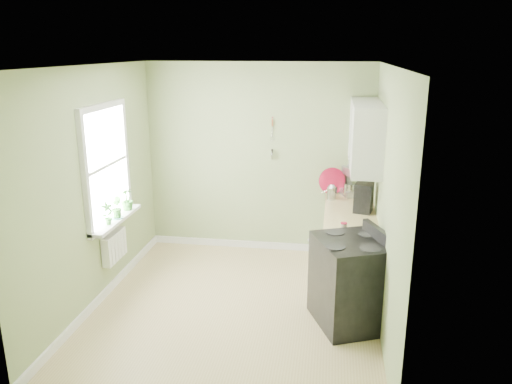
# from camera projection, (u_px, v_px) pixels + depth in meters

# --- Properties ---
(floor) EXTENTS (3.20, 3.60, 0.02)m
(floor) POSITION_uv_depth(u_px,v_px,m) (235.00, 307.00, 5.75)
(floor) COLOR tan
(floor) RESTS_ON ground
(ceiling) EXTENTS (3.20, 3.60, 0.02)m
(ceiling) POSITION_uv_depth(u_px,v_px,m) (232.00, 65.00, 5.00)
(ceiling) COLOR white
(ceiling) RESTS_ON wall_back
(wall_back) EXTENTS (3.20, 0.02, 2.70)m
(wall_back) POSITION_uv_depth(u_px,v_px,m) (258.00, 159.00, 7.09)
(wall_back) COLOR #9AAA74
(wall_back) RESTS_ON floor
(wall_left) EXTENTS (0.02, 3.60, 2.70)m
(wall_left) POSITION_uv_depth(u_px,v_px,m) (93.00, 188.00, 5.61)
(wall_left) COLOR #9AAA74
(wall_left) RESTS_ON floor
(wall_right) EXTENTS (0.02, 3.60, 2.70)m
(wall_right) POSITION_uv_depth(u_px,v_px,m) (387.00, 201.00, 5.14)
(wall_right) COLOR #9AAA74
(wall_right) RESTS_ON floor
(base_cabinets) EXTENTS (0.60, 1.60, 0.87)m
(base_cabinets) POSITION_uv_depth(u_px,v_px,m) (349.00, 246.00, 6.39)
(base_cabinets) COLOR white
(base_cabinets) RESTS_ON floor
(countertop) EXTENTS (0.64, 1.60, 0.04)m
(countertop) POSITION_uv_depth(u_px,v_px,m) (350.00, 212.00, 6.26)
(countertop) COLOR #DBC486
(countertop) RESTS_ON base_cabinets
(upper_cabinets) EXTENTS (0.35, 1.40, 0.80)m
(upper_cabinets) POSITION_uv_depth(u_px,v_px,m) (365.00, 135.00, 6.07)
(upper_cabinets) COLOR white
(upper_cabinets) RESTS_ON wall_right
(window) EXTENTS (0.06, 1.14, 1.44)m
(window) POSITION_uv_depth(u_px,v_px,m) (106.00, 165.00, 5.84)
(window) COLOR white
(window) RESTS_ON wall_left
(window_sill) EXTENTS (0.18, 1.14, 0.04)m
(window_sill) POSITION_uv_depth(u_px,v_px,m) (116.00, 220.00, 6.01)
(window_sill) COLOR white
(window_sill) RESTS_ON wall_left
(radiator) EXTENTS (0.12, 0.50, 0.35)m
(radiator) POSITION_uv_depth(u_px,v_px,m) (114.00, 246.00, 6.06)
(radiator) COLOR white
(radiator) RESTS_ON wall_left
(wall_utensils) EXTENTS (0.02, 0.14, 0.58)m
(wall_utensils) POSITION_uv_depth(u_px,v_px,m) (272.00, 145.00, 6.98)
(wall_utensils) COLOR #DBC486
(wall_utensils) RESTS_ON wall_back
(stove) EXTENTS (0.95, 0.97, 1.08)m
(stove) POSITION_uv_depth(u_px,v_px,m) (350.00, 282.00, 5.30)
(stove) COLOR black
(stove) RESTS_ON floor
(stand_mixer) EXTENTS (0.33, 0.40, 0.44)m
(stand_mixer) POSITION_uv_depth(u_px,v_px,m) (350.00, 182.00, 6.88)
(stand_mixer) COLOR #B2B2B7
(stand_mixer) RESTS_ON countertop
(kettle) EXTENTS (0.21, 0.12, 0.21)m
(kettle) POSITION_uv_depth(u_px,v_px,m) (332.00, 192.00, 6.68)
(kettle) COLOR silver
(kettle) RESTS_ON countertop
(coffee_maker) EXTENTS (0.26, 0.27, 0.37)m
(coffee_maker) POSITION_uv_depth(u_px,v_px,m) (363.00, 198.00, 6.15)
(coffee_maker) COLOR black
(coffee_maker) RESTS_ON countertop
(red_tray) EXTENTS (0.38, 0.15, 0.37)m
(red_tray) POSITION_uv_depth(u_px,v_px,m) (332.00, 181.00, 6.93)
(red_tray) COLOR #AD1231
(red_tray) RESTS_ON countertop
(jar) EXTENTS (0.07, 0.07, 0.08)m
(jar) POSITION_uv_depth(u_px,v_px,m) (344.00, 226.00, 5.60)
(jar) COLOR #AD9C8C
(jar) RESTS_ON countertop
(plant_a) EXTENTS (0.16, 0.17, 0.27)m
(plant_a) POSITION_uv_depth(u_px,v_px,m) (107.00, 213.00, 5.74)
(plant_a) COLOR #2C6823
(plant_a) RESTS_ON window_sill
(plant_b) EXTENTS (0.18, 0.19, 0.27)m
(plant_b) POSITION_uv_depth(u_px,v_px,m) (116.00, 207.00, 5.98)
(plant_b) COLOR #2C6823
(plant_b) RESTS_ON window_sill
(plant_c) EXTENTS (0.22, 0.22, 0.28)m
(plant_c) POSITION_uv_depth(u_px,v_px,m) (127.00, 199.00, 6.28)
(plant_c) COLOR #2C6823
(plant_c) RESTS_ON window_sill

